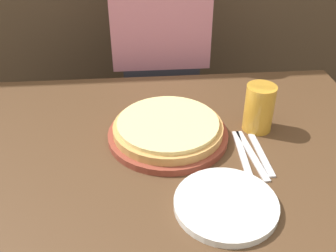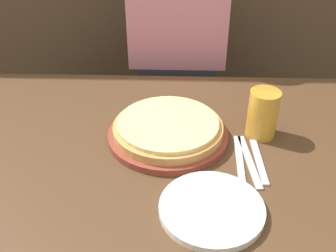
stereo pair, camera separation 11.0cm
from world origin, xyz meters
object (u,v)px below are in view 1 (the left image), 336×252
(spoon, at_px, (261,154))
(fork, at_px, (243,155))
(beer_glass, at_px, (259,106))
(diner_person, at_px, (160,75))
(pizza_on_board, at_px, (168,130))
(dinner_plate, at_px, (226,204))
(dinner_knife, at_px, (252,155))

(spoon, bearing_deg, fork, 180.00)
(beer_glass, height_order, diner_person, diner_person)
(pizza_on_board, height_order, beer_glass, beer_glass)
(fork, height_order, spoon, same)
(dinner_plate, distance_m, fork, 0.20)
(diner_person, bearing_deg, pizza_on_board, -91.73)
(beer_glass, xyz_separation_m, dinner_plate, (-0.16, -0.31, -0.07))
(fork, bearing_deg, pizza_on_board, 152.20)
(beer_glass, relative_size, dinner_plate, 0.59)
(fork, height_order, dinner_knife, same)
(spoon, xyz_separation_m, diner_person, (-0.22, 0.69, -0.09))
(beer_glass, distance_m, dinner_knife, 0.15)
(dinner_plate, distance_m, dinner_knife, 0.21)
(fork, distance_m, spoon, 0.05)
(pizza_on_board, distance_m, beer_glass, 0.27)
(dinner_knife, height_order, spoon, same)
(dinner_knife, bearing_deg, beer_glass, 69.74)
(fork, relative_size, dinner_knife, 1.00)
(dinner_knife, bearing_deg, diner_person, 106.17)
(fork, xyz_separation_m, diner_person, (-0.17, 0.69, -0.09))
(beer_glass, bearing_deg, dinner_knife, -110.26)
(pizza_on_board, xyz_separation_m, beer_glass, (0.26, 0.03, 0.05))
(beer_glass, bearing_deg, spoon, -99.77)
(beer_glass, xyz_separation_m, diner_person, (-0.25, 0.56, -0.17))
(dinner_plate, bearing_deg, dinner_knife, 58.96)
(fork, height_order, diner_person, diner_person)
(pizza_on_board, height_order, dinner_plate, pizza_on_board)
(spoon, height_order, diner_person, diner_person)
(dinner_plate, relative_size, diner_person, 0.18)
(dinner_knife, bearing_deg, pizza_on_board, 155.00)
(fork, bearing_deg, dinner_plate, -114.90)
(dinner_knife, xyz_separation_m, spoon, (0.03, 0.00, 0.00))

